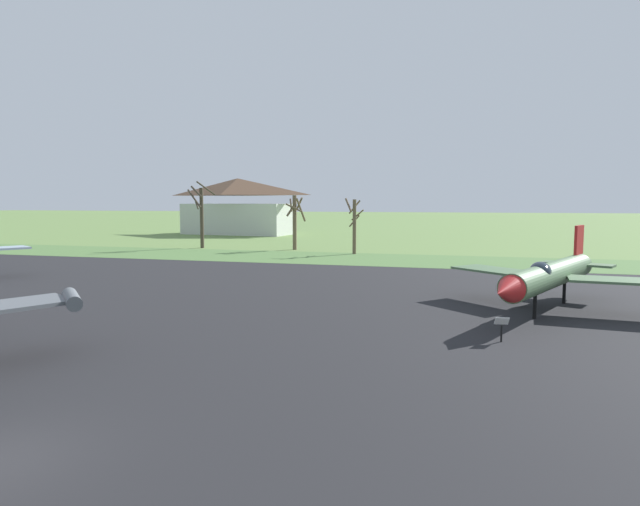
% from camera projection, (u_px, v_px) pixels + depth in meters
% --- Properties ---
extents(asphalt_apron, '(92.71, 48.26, 0.05)m').
position_uv_depth(asphalt_apron, '(247.00, 324.00, 25.83)').
color(asphalt_apron, black).
rests_on(asphalt_apron, ground).
extents(grass_verge_strip, '(152.71, 12.00, 0.06)m').
position_uv_depth(grass_verge_strip, '(366.00, 259.00, 54.72)').
color(grass_verge_strip, '#4F733C').
rests_on(grass_verge_strip, ground).
extents(jet_fighter_rear_center, '(11.13, 13.49, 4.40)m').
position_uv_depth(jet_fighter_rear_center, '(550.00, 275.00, 28.35)').
color(jet_fighter_rear_center, '#4C6B47').
rests_on(jet_fighter_rear_center, ground).
extents(info_placard_rear_center, '(0.61, 0.40, 1.10)m').
position_uv_depth(info_placard_rear_center, '(502.00, 326.00, 22.30)').
color(info_placard_rear_center, black).
rests_on(info_placard_rear_center, ground).
extents(bare_tree_far_left, '(3.43, 2.28, 8.34)m').
position_uv_depth(bare_tree_far_left, '(201.00, 213.00, 67.96)').
color(bare_tree_far_left, '#42382D').
rests_on(bare_tree_far_left, ground).
extents(bare_tree_left_of_center, '(2.34, 2.32, 6.59)m').
position_uv_depth(bare_tree_left_of_center, '(295.00, 219.00, 65.66)').
color(bare_tree_left_of_center, brown).
rests_on(bare_tree_left_of_center, ground).
extents(bare_tree_center, '(2.13, 2.14, 6.22)m').
position_uv_depth(bare_tree_center, '(354.00, 224.00, 59.86)').
color(bare_tree_center, brown).
rests_on(bare_tree_center, ground).
extents(visitor_building, '(20.92, 10.43, 9.99)m').
position_uv_depth(visitor_building, '(238.00, 207.00, 97.22)').
color(visitor_building, beige).
rests_on(visitor_building, ground).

